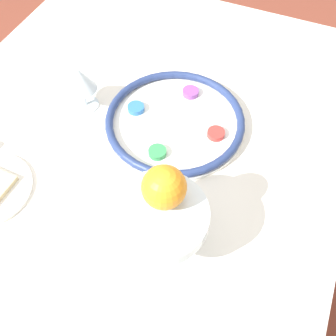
{
  "coord_description": "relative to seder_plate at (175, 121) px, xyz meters",
  "views": [
    {
      "loc": [
        0.41,
        0.32,
        1.49
      ],
      "look_at": [
        -0.04,
        0.13,
        0.78
      ],
      "focal_mm": 42.0,
      "sensor_mm": 36.0,
      "label": 1
    }
  ],
  "objects": [
    {
      "name": "ground_plane",
      "position": [
        0.2,
        -0.08,
        -0.76
      ],
      "size": [
        8.0,
        8.0,
        0.0
      ],
      "primitive_type": "plane",
      "color": "brown"
    },
    {
      "name": "dining_table",
      "position": [
        0.2,
        -0.08,
        -0.39
      ],
      "size": [
        1.52,
        1.04,
        0.74
      ],
      "color": "silver",
      "rests_on": "ground_plane"
    },
    {
      "name": "seder_plate",
      "position": [
        0.0,
        0.0,
        0.0
      ],
      "size": [
        0.35,
        0.35,
        0.03
      ],
      "color": "white",
      "rests_on": "dining_table"
    },
    {
      "name": "wine_glass",
      "position": [
        0.03,
        -0.24,
        0.07
      ],
      "size": [
        0.08,
        0.08,
        0.12
      ],
      "color": "silver",
      "rests_on": "dining_table"
    },
    {
      "name": "fruit_stand",
      "position": [
        0.31,
        0.09,
        0.09
      ],
      "size": [
        0.18,
        0.18,
        0.13
      ],
      "color": "silver",
      "rests_on": "dining_table"
    },
    {
      "name": "orange_fruit",
      "position": [
        0.28,
        0.09,
        0.16
      ],
      "size": [
        0.08,
        0.08,
        0.08
      ],
      "color": "orange",
      "rests_on": "fruit_stand"
    }
  ]
}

